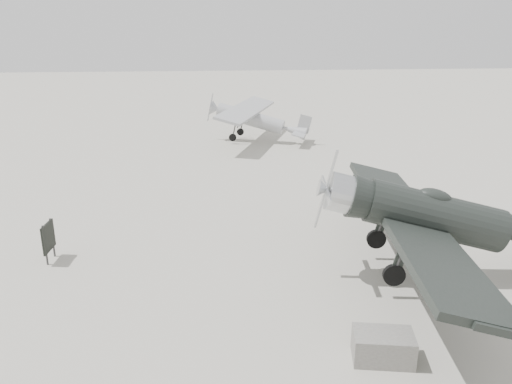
# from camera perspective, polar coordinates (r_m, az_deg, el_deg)

# --- Properties ---
(ground) EXTENTS (160.00, 160.00, 0.00)m
(ground) POSITION_cam_1_polar(r_m,az_deg,el_deg) (20.10, 1.12, -4.30)
(ground) COLOR #9D9A8B
(ground) RESTS_ON ground
(lowwing_monoplane) EXTENTS (8.54, 11.93, 3.83)m
(lowwing_monoplane) POSITION_cam_1_polar(r_m,az_deg,el_deg) (16.66, 20.95, -2.93)
(lowwing_monoplane) COLOR black
(lowwing_monoplane) RESTS_ON ground
(highwing_monoplane) EXTENTS (7.34, 10.15, 2.91)m
(highwing_monoplane) POSITION_cam_1_polar(r_m,az_deg,el_deg) (35.41, -0.16, 8.64)
(highwing_monoplane) COLOR #9B9DA0
(highwing_monoplane) RESTS_ON ground
(equipment_block) EXTENTS (1.59, 1.16, 0.72)m
(equipment_block) POSITION_cam_1_polar(r_m,az_deg,el_deg) (13.00, 14.32, -16.75)
(equipment_block) COLOR #64605D
(equipment_block) RESTS_ON ground
(sign_board) EXTENTS (0.16, 0.99, 1.43)m
(sign_board) POSITION_cam_1_polar(r_m,az_deg,el_deg) (18.61, -22.65, -4.84)
(sign_board) COLOR #333333
(sign_board) RESTS_ON ground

